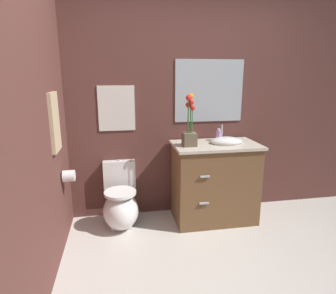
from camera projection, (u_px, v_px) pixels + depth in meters
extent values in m
cube|color=brown|center=(202.00, 108.00, 3.36)|extent=(4.14, 0.05, 2.50)
cube|color=brown|center=(35.00, 129.00, 2.05)|extent=(0.05, 4.31, 2.50)
ellipsoid|color=white|center=(121.00, 210.00, 3.12)|extent=(0.38, 0.48, 0.40)
cube|color=white|center=(121.00, 217.00, 3.20)|extent=(0.22, 0.26, 0.18)
cube|color=white|center=(119.00, 174.00, 3.32)|extent=(0.36, 0.13, 0.32)
cylinder|color=white|center=(120.00, 193.00, 3.05)|extent=(0.34, 0.34, 0.03)
cylinder|color=#B7B7BC|center=(119.00, 161.00, 3.28)|extent=(0.04, 0.04, 0.02)
cube|color=brown|center=(214.00, 183.00, 3.26)|extent=(0.90, 0.52, 0.87)
cube|color=beige|center=(216.00, 145.00, 3.16)|extent=(0.94, 0.56, 0.03)
ellipsoid|color=white|center=(226.00, 141.00, 3.17)|extent=(0.36, 0.26, 0.10)
cylinder|color=#B7B7BC|center=(222.00, 132.00, 3.30)|extent=(0.02, 0.02, 0.18)
cube|color=#B7B7BC|center=(205.00, 177.00, 2.92)|extent=(0.10, 0.02, 0.02)
cube|color=#B7B7BC|center=(204.00, 203.00, 3.00)|extent=(0.10, 0.02, 0.02)
cube|color=brown|center=(189.00, 139.00, 3.04)|extent=(0.14, 0.14, 0.14)
cylinder|color=#386B2D|center=(192.00, 120.00, 2.99)|extent=(0.01, 0.01, 0.26)
sphere|color=red|center=(193.00, 108.00, 2.96)|extent=(0.06, 0.06, 0.06)
cylinder|color=#386B2D|center=(191.00, 114.00, 3.00)|extent=(0.01, 0.01, 0.38)
sphere|color=orange|center=(191.00, 96.00, 2.96)|extent=(0.06, 0.06, 0.06)
cylinder|color=#386B2D|center=(188.00, 119.00, 3.00)|extent=(0.01, 0.01, 0.29)
sphere|color=red|center=(188.00, 105.00, 2.97)|extent=(0.06, 0.06, 0.06)
cylinder|color=#386B2D|center=(188.00, 116.00, 2.98)|extent=(0.01, 0.01, 0.36)
sphere|color=#EA4C23|center=(189.00, 98.00, 2.93)|extent=(0.06, 0.06, 0.06)
cylinder|color=#386B2D|center=(188.00, 116.00, 2.95)|extent=(0.01, 0.01, 0.37)
sphere|color=red|center=(188.00, 98.00, 2.90)|extent=(0.06, 0.06, 0.06)
cylinder|color=#386B2D|center=(191.00, 118.00, 2.97)|extent=(0.01, 0.01, 0.32)
sphere|color=red|center=(191.00, 102.00, 2.93)|extent=(0.06, 0.06, 0.06)
cylinder|color=#B28CBF|center=(219.00, 136.00, 3.26)|extent=(0.06, 0.06, 0.12)
cylinder|color=silver|center=(219.00, 130.00, 3.24)|extent=(0.03, 0.03, 0.02)
cube|color=silver|center=(117.00, 108.00, 3.16)|extent=(0.40, 0.01, 0.49)
cube|color=#B2BCC6|center=(209.00, 91.00, 3.30)|extent=(0.80, 0.01, 0.70)
cube|color=tan|center=(55.00, 122.00, 2.51)|extent=(0.03, 0.28, 0.52)
cylinder|color=white|center=(69.00, 176.00, 2.78)|extent=(0.11, 0.11, 0.11)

